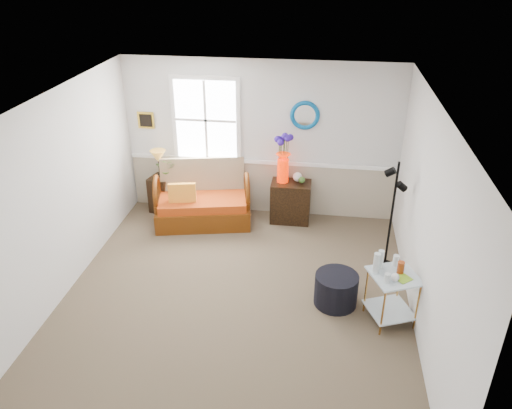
# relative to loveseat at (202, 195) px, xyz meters

# --- Properties ---
(floor) EXTENTS (4.50, 5.00, 0.01)m
(floor) POSITION_rel_loveseat_xyz_m (0.89, -1.96, -0.50)
(floor) COLOR brown
(floor) RESTS_ON ground
(ceiling) EXTENTS (4.50, 5.00, 0.01)m
(ceiling) POSITION_rel_loveseat_xyz_m (0.89, -1.96, 2.10)
(ceiling) COLOR white
(ceiling) RESTS_ON walls
(walls) EXTENTS (4.51, 5.01, 2.60)m
(walls) POSITION_rel_loveseat_xyz_m (0.89, -1.96, 0.80)
(walls) COLOR silver
(walls) RESTS_ON floor
(wainscot) EXTENTS (4.46, 0.02, 0.90)m
(wainscot) POSITION_rel_loveseat_xyz_m (0.89, 0.52, -0.05)
(wainscot) COLOR tan
(wainscot) RESTS_ON walls
(chair_rail) EXTENTS (4.46, 0.04, 0.06)m
(chair_rail) POSITION_rel_loveseat_xyz_m (0.89, 0.51, 0.42)
(chair_rail) COLOR white
(chair_rail) RESTS_ON walls
(window) EXTENTS (1.14, 0.06, 1.44)m
(window) POSITION_rel_loveseat_xyz_m (-0.01, 0.51, 1.10)
(window) COLOR white
(window) RESTS_ON walls
(picture) EXTENTS (0.28, 0.03, 0.28)m
(picture) POSITION_rel_loveseat_xyz_m (-1.03, 0.52, 1.05)
(picture) COLOR #B18A25
(picture) RESTS_ON walls
(mirror) EXTENTS (0.47, 0.07, 0.47)m
(mirror) POSITION_rel_loveseat_xyz_m (1.59, 0.52, 1.25)
(mirror) COLOR #0277C6
(mirror) RESTS_ON walls
(loveseat) EXTENTS (1.67, 1.16, 0.99)m
(loveseat) POSITION_rel_loveseat_xyz_m (0.00, 0.00, 0.00)
(loveseat) COLOR #703606
(loveseat) RESTS_ON floor
(throw_pillow) EXTENTS (0.45, 0.20, 0.44)m
(throw_pillow) POSITION_rel_loveseat_xyz_m (-0.28, -0.20, 0.05)
(throw_pillow) COLOR #E46306
(throw_pillow) RESTS_ON loveseat
(lamp_stand) EXTENTS (0.44, 0.44, 0.63)m
(lamp_stand) POSITION_rel_loveseat_xyz_m (-0.79, 0.28, -0.18)
(lamp_stand) COLOR #311E0E
(lamp_stand) RESTS_ON floor
(table_lamp) EXTENTS (0.28, 0.28, 0.47)m
(table_lamp) POSITION_rel_loveseat_xyz_m (-0.81, 0.32, 0.37)
(table_lamp) COLOR #C08530
(table_lamp) RESTS_ON lamp_stand
(potted_plant) EXTENTS (0.36, 0.40, 0.29)m
(potted_plant) POSITION_rel_loveseat_xyz_m (-0.65, 0.26, 0.27)
(potted_plant) COLOR #406A27
(potted_plant) RESTS_ON lamp_stand
(cabinet) EXTENTS (0.65, 0.42, 0.69)m
(cabinet) POSITION_rel_loveseat_xyz_m (1.43, 0.25, -0.15)
(cabinet) COLOR #311E0E
(cabinet) RESTS_ON floor
(flower_vase) EXTENTS (0.29, 0.29, 0.81)m
(flower_vase) POSITION_rel_loveseat_xyz_m (1.29, 0.29, 0.60)
(flower_vase) COLOR #EF2000
(flower_vase) RESTS_ON cabinet
(side_table) EXTENTS (0.69, 0.69, 0.67)m
(side_table) POSITION_rel_loveseat_xyz_m (2.84, -2.10, -0.16)
(side_table) COLOR #BF8337
(side_table) RESTS_ON floor
(tabletop_items) EXTENTS (0.61, 0.61, 0.26)m
(tabletop_items) POSITION_rel_loveseat_xyz_m (2.79, -2.07, 0.30)
(tabletop_items) COLOR silver
(tabletop_items) RESTS_ON side_table
(floor_lamp) EXTENTS (0.28, 0.28, 1.62)m
(floor_lamp) POSITION_rel_loveseat_xyz_m (2.90, -0.90, 0.31)
(floor_lamp) COLOR black
(floor_lamp) RESTS_ON floor
(ottoman) EXTENTS (0.66, 0.66, 0.43)m
(ottoman) POSITION_rel_loveseat_xyz_m (2.19, -1.86, -0.28)
(ottoman) COLOR black
(ottoman) RESTS_ON floor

